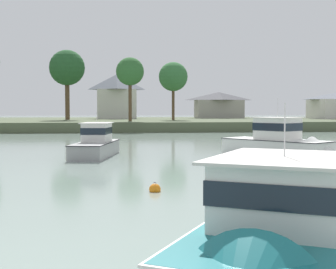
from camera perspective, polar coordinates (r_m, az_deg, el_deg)
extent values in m
cube|color=#4C563D|center=(94.36, -2.66, 1.35)|extent=(232.82, 46.23, 1.52)
cube|color=gray|center=(36.04, -8.51, -2.20)|extent=(3.59, 7.71, 1.66)
cone|color=gray|center=(39.65, -7.34, -1.71)|extent=(2.37, 2.42, 2.02)
cube|color=black|center=(35.98, -8.52, -0.93)|extent=(3.70, 7.87, 0.05)
cube|color=silver|center=(36.44, -8.35, 0.23)|extent=(2.25, 2.89, 1.35)
cube|color=#19232D|center=(36.43, -8.36, 0.45)|extent=(2.29, 2.95, 0.49)
cube|color=beige|center=(36.41, -8.36, 1.34)|extent=(2.59, 3.25, 0.06)
cylinder|color=silver|center=(36.40, -8.37, 2.16)|extent=(0.03, 0.03, 0.98)
cube|color=#196B70|center=(11.07, 13.63, -14.06)|extent=(6.47, 8.24, 1.76)
cube|color=silver|center=(10.85, 13.69, -9.77)|extent=(6.65, 8.43, 0.05)
cube|color=silver|center=(10.43, 13.45, -6.43)|extent=(3.66, 3.98, 1.31)
cube|color=#19232D|center=(10.41, 13.46, -5.72)|extent=(3.73, 4.06, 0.47)
cube|color=beige|center=(10.34, 13.50, -2.68)|extent=(4.18, 4.51, 0.06)
cylinder|color=silver|center=(10.30, 13.54, 0.56)|extent=(0.03, 0.03, 1.11)
cube|color=white|center=(37.37, 12.57, -2.00)|extent=(7.13, 8.34, 1.88)
cone|color=white|center=(35.18, 18.08, -2.38)|extent=(3.42, 3.37, 2.56)
cube|color=black|center=(37.31, 12.59, -0.61)|extent=(7.32, 8.54, 0.05)
cube|color=silver|center=(37.21, 12.72, 0.66)|extent=(3.50, 3.62, 1.60)
cube|color=#19232D|center=(37.20, 12.73, 0.91)|extent=(3.57, 3.69, 0.58)
cube|color=beige|center=(37.19, 12.74, 1.94)|extent=(3.99, 4.11, 0.06)
cylinder|color=silver|center=(37.18, 12.75, 3.11)|extent=(0.03, 0.03, 1.46)
sphere|color=orange|center=(20.66, -1.55, -6.47)|extent=(0.50, 0.50, 0.50)
torus|color=#333338|center=(20.62, -1.55, -5.67)|extent=(0.12, 0.12, 0.02)
cylinder|color=brown|center=(78.67, -4.47, 4.12)|extent=(0.55, 0.55, 7.00)
sphere|color=#2D602D|center=(78.89, -4.49, 7.40)|extent=(4.51, 4.51, 4.51)
cylinder|color=brown|center=(87.45, 0.61, 3.88)|extent=(0.51, 0.51, 6.60)
sphere|color=#336B38|center=(87.63, 0.61, 6.81)|extent=(5.22, 5.22, 5.22)
cylinder|color=brown|center=(90.64, -11.74, 4.24)|extent=(0.81, 0.81, 8.03)
sphere|color=#235128|center=(90.93, -11.77, 7.69)|extent=(6.45, 6.45, 6.45)
cube|color=silver|center=(101.85, -6.04, 3.57)|extent=(7.87, 7.70, 5.99)
pyramid|color=#565B66|center=(102.00, -6.05, 6.15)|extent=(8.50, 8.31, 3.17)
cube|color=#9E998E|center=(106.17, 5.98, 2.99)|extent=(9.88, 6.07, 3.91)
pyramid|color=#47474C|center=(106.21, 5.99, 4.51)|extent=(10.67, 6.55, 1.73)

